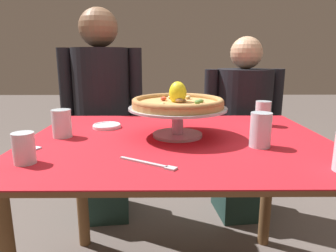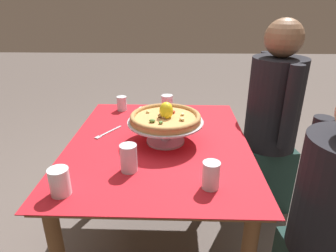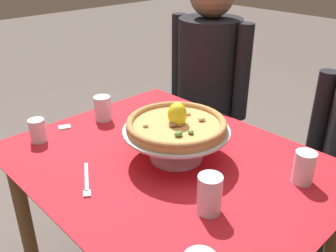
{
  "view_description": "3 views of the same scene",
  "coord_description": "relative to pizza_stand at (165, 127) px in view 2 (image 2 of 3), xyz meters",
  "views": [
    {
      "loc": [
        -0.05,
        -1.12,
        1.02
      ],
      "look_at": [
        -0.04,
        0.06,
        0.75
      ],
      "focal_mm": 32.42,
      "sensor_mm": 36.0,
      "label": 1
    },
    {
      "loc": [
        1.36,
        0.09,
        1.39
      ],
      "look_at": [
        -0.01,
        0.05,
        0.79
      ],
      "focal_mm": 31.35,
      "sensor_mm": 36.0,
      "label": 2
    },
    {
      "loc": [
        0.83,
        -0.79,
        1.42
      ],
      "look_at": [
        -0.04,
        0.03,
        0.83
      ],
      "focal_mm": 39.8,
      "sensor_mm": 36.0,
      "label": 3
    }
  ],
  "objects": [
    {
      "name": "diner_right",
      "position": [
        0.43,
        0.69,
        -0.24
      ],
      "size": [
        0.5,
        0.38,
        1.13
      ],
      "color": "#1E3833",
      "rests_on": "ground"
    },
    {
      "name": "water_glass_side_right",
      "position": [
        0.28,
        -0.14,
        -0.03
      ],
      "size": [
        0.07,
        0.07,
        0.12
      ],
      "color": "silver",
      "rests_on": "dining_table"
    },
    {
      "name": "water_glass_front_right",
      "position": [
        0.45,
        -0.38,
        -0.03
      ],
      "size": [
        0.08,
        0.08,
        0.11
      ],
      "color": "white",
      "rests_on": "dining_table"
    },
    {
      "name": "dining_table",
      "position": [
        0.0,
        -0.04,
        -0.18
      ],
      "size": [
        1.15,
        0.92,
        0.71
      ],
      "color": "brown",
      "rests_on": "ground"
    },
    {
      "name": "sugar_packet",
      "position": [
        -0.5,
        -0.17,
        -0.08
      ],
      "size": [
        0.05,
        0.06,
        0.0
      ],
      "primitive_type": "cube",
      "rotation": [
        0.0,
        0.0,
        1.19
      ],
      "color": "silver",
      "rests_on": "dining_table"
    },
    {
      "name": "water_glass_back_right",
      "position": [
        0.4,
        0.19,
        -0.03
      ],
      "size": [
        0.07,
        0.07,
        0.11
      ],
      "color": "silver",
      "rests_on": "dining_table"
    },
    {
      "name": "ground_plane",
      "position": [
        0.0,
        -0.04,
        -0.79
      ],
      "size": [
        14.0,
        14.0,
        0.0
      ],
      "primitive_type": "plane",
      "color": "#5B514C"
    },
    {
      "name": "water_glass_side_left",
      "position": [
        -0.45,
        -0.01,
        -0.03
      ],
      "size": [
        0.07,
        0.07,
        0.11
      ],
      "color": "silver",
      "rests_on": "dining_table"
    },
    {
      "name": "water_glass_front_left",
      "position": [
        -0.46,
        -0.31,
        -0.04
      ],
      "size": [
        0.06,
        0.06,
        0.09
      ],
      "color": "silver",
      "rests_on": "dining_table"
    },
    {
      "name": "pizza_stand",
      "position": [
        0.0,
        0.0,
        0.0
      ],
      "size": [
        0.38,
        0.38,
        0.12
      ],
      "color": "#B7B7C1",
      "rests_on": "dining_table"
    },
    {
      "name": "side_plate",
      "position": [
        -0.31,
        0.15,
        -0.07
      ],
      "size": [
        0.12,
        0.12,
        0.02
      ],
      "color": "white",
      "rests_on": "dining_table"
    },
    {
      "name": "dinner_fork",
      "position": [
        -0.09,
        -0.32,
        -0.08
      ],
      "size": [
        0.18,
        0.12,
        0.01
      ],
      "color": "#B7B7C1",
      "rests_on": "dining_table"
    },
    {
      "name": "diner_left",
      "position": [
        -0.43,
        0.68,
        -0.16
      ],
      "size": [
        0.49,
        0.37,
        1.29
      ],
      "color": "#1E3833",
      "rests_on": "ground"
    },
    {
      "name": "pizza",
      "position": [
        0.0,
        0.0,
        0.06
      ],
      "size": [
        0.35,
        0.35,
        0.1
      ],
      "color": "tan",
      "rests_on": "pizza_stand"
    }
  ]
}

